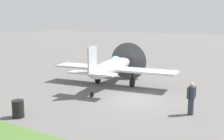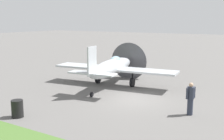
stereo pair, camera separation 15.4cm
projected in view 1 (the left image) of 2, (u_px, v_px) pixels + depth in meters
name	position (u px, v px, depth m)	size (l,w,h in m)	color
ground_plane	(134.00, 99.00, 17.69)	(160.00, 160.00, 0.00)	#605E5B
airplane_lead	(113.00, 67.00, 20.87)	(9.63, 7.64, 3.41)	#B2B7BC
ground_crew_chief	(191.00, 98.00, 14.63)	(0.38, 0.57, 1.73)	#2D3342
fuel_drum	(18.00, 109.00, 14.29)	(0.60, 0.60, 0.90)	black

